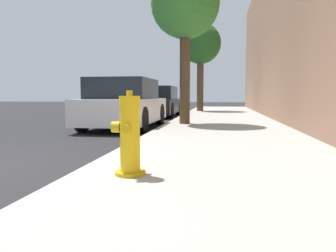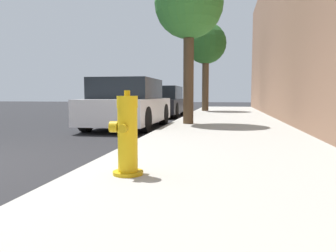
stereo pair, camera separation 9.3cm
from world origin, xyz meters
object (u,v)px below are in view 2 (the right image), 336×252
(parked_car_mid, at_px, (162,102))
(street_tree_far, at_px, (206,45))
(fire_hydrant, at_px, (127,136))
(parked_car_near, at_px, (128,104))
(street_tree_near, at_px, (189,6))

(parked_car_mid, xyz_separation_m, street_tree_far, (1.68, 2.97, 2.83))
(fire_hydrant, distance_m, parked_car_near, 5.93)
(parked_car_near, height_order, parked_car_mid, parked_car_near)
(street_tree_far, bearing_deg, street_tree_near, -89.91)
(fire_hydrant, distance_m, parked_car_mid, 10.87)
(fire_hydrant, bearing_deg, street_tree_far, 90.38)
(fire_hydrant, height_order, street_tree_far, street_tree_far)
(fire_hydrant, bearing_deg, street_tree_near, 90.74)
(parked_car_mid, relative_size, street_tree_far, 0.89)
(parked_car_near, distance_m, street_tree_far, 8.65)
(fire_hydrant, height_order, parked_car_near, parked_car_near)
(fire_hydrant, relative_size, parked_car_near, 0.22)
(parked_car_near, relative_size, street_tree_near, 0.91)
(parked_car_mid, bearing_deg, fire_hydrant, -80.61)
(parked_car_near, bearing_deg, street_tree_near, 12.71)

